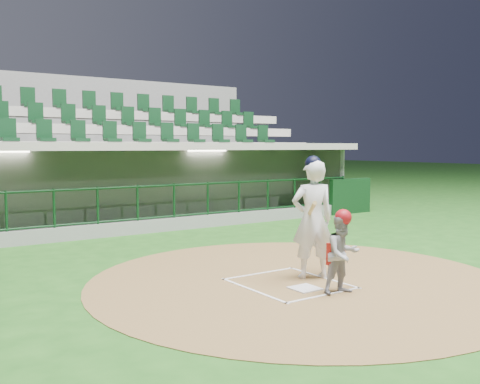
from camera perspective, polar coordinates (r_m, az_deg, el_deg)
The scene contains 8 objects.
ground at distance 9.32m, azimuth 4.08°, elevation -9.42°, with size 120.00×120.00×0.00m, color #1B4E16.
dirt_circle at distance 9.36m, azimuth 6.31°, elevation -9.34°, with size 7.20×7.20×0.01m, color brown.
home_plate at distance 8.80m, azimuth 6.95°, elevation -10.16°, with size 0.43×0.43×0.02m, color silver.
batter_box_chalk at distance 9.09m, azimuth 5.27°, elevation -9.68°, with size 1.55×1.80×0.01m.
dugout_structure at distance 16.04m, azimuth -12.99°, elevation -0.02°, with size 16.40×3.70×3.00m.
seating_deck at distance 18.86m, azimuth -16.88°, elevation 2.01°, with size 17.00×6.72×5.15m.
batter at distance 9.34m, azimuth 7.74°, elevation -2.75°, with size 0.98×1.01×2.13m.
catcher at distance 8.50m, azimuth 10.87°, elevation -6.33°, with size 0.66×0.54×1.32m.
Camera 1 is at (-5.60, -7.08, 2.30)m, focal length 40.00 mm.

